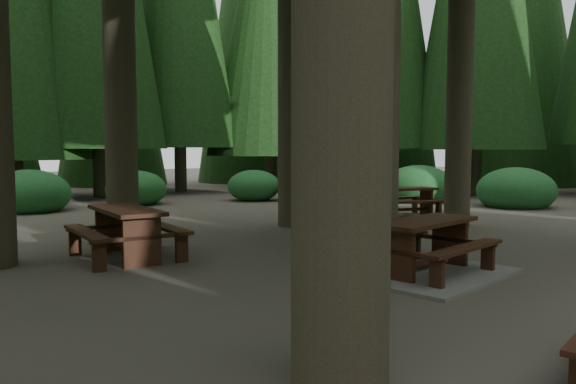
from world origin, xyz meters
TOP-DOWN VIEW (x-y plane):
  - ground at (0.00, 0.00)m, footprint 80.00×80.00m
  - picnic_table_a at (0.70, -0.96)m, footprint 2.62×2.28m
  - picnic_table_b at (-2.29, 2.76)m, footprint 1.68×2.03m
  - picnic_table_d at (5.83, 3.93)m, footprint 2.11×1.89m
  - shrub_ring at (0.70, 0.75)m, footprint 23.86×24.64m

SIDE VIEW (x-z plane):
  - ground at x=0.00m, z-range 0.00..0.00m
  - picnic_table_a at x=0.70m, z-range -0.13..0.67m
  - shrub_ring at x=0.70m, z-range -0.35..1.15m
  - picnic_table_d at x=5.83m, z-range 0.12..0.88m
  - picnic_table_b at x=-2.29m, z-range 0.14..0.97m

